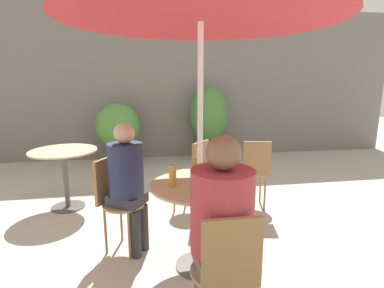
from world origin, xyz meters
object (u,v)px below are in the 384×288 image
object	(u,v)px
beer_glass_2	(173,176)
seated_person_1	(221,221)
beer_glass_0	(225,171)
beer_glass_1	(195,168)
bistro_chair_0	(115,195)
potted_plant_0	(118,128)
bistro_chair_3	(255,168)
umbrella	(201,1)
bistro_chair_2	(194,169)
cafe_table_far	(64,163)
cafe_table_near	(200,203)
seated_person_0	(128,177)
potted_plant_1	(209,119)
bistro_chair_1	(227,268)
beer_glass_3	(205,184)

from	to	relation	value
beer_glass_2	seated_person_1	bearing A→B (deg)	-71.64
beer_glass_0	beer_glass_1	bearing A→B (deg)	138.56
bistro_chair_0	beer_glass_2	world-z (taller)	beer_glass_2
beer_glass_0	potted_plant_0	world-z (taller)	potted_plant_0
bistro_chair_3	umbrella	bearing A→B (deg)	59.62
bistro_chair_0	beer_glass_1	distance (m)	0.79
bistro_chair_2	beer_glass_1	xyz separation A→B (m)	(-0.14, -0.88, 0.28)
potted_plant_0	cafe_table_far	bearing A→B (deg)	-104.36
bistro_chair_0	bistro_chair_2	bearing A→B (deg)	-21.16
beer_glass_0	umbrella	xyz separation A→B (m)	(-0.22, -0.03, 1.29)
beer_glass_1	umbrella	distance (m)	1.32
cafe_table_near	bistro_chair_2	xyz separation A→B (m)	(0.14, 1.10, -0.05)
cafe_table_far	seated_person_0	world-z (taller)	seated_person_0
bistro_chair_0	potted_plant_0	bearing A→B (deg)	33.64
potted_plant_0	beer_glass_0	bearing A→B (deg)	-71.49
cafe_table_far	potted_plant_1	bearing A→B (deg)	41.68
potted_plant_1	umbrella	world-z (taller)	umbrella
potted_plant_0	potted_plant_1	bearing A→B (deg)	1.56
seated_person_0	umbrella	xyz separation A→B (m)	(0.59, -0.34, 1.40)
bistro_chair_0	bistro_chair_3	world-z (taller)	same
bistro_chair_0	beer_glass_1	size ratio (longest dim) A/B	5.88
bistro_chair_3	umbrella	xyz separation A→B (m)	(-0.88, -1.04, 1.59)
bistro_chair_0	bistro_chair_1	distance (m)	1.43
bistro_chair_0	bistro_chair_1	size ratio (longest dim) A/B	1.00
seated_person_1	beer_glass_1	distance (m)	0.91
cafe_table_far	bistro_chair_2	size ratio (longest dim) A/B	0.90
bistro_chair_3	seated_person_0	world-z (taller)	seated_person_0
beer_glass_3	potted_plant_0	world-z (taller)	potted_plant_0
bistro_chair_1	beer_glass_0	xyz separation A→B (m)	(0.22, 0.85, 0.29)
cafe_table_near	beer_glass_3	xyz separation A→B (m)	(0.00, -0.22, 0.24)
potted_plant_1	seated_person_0	bearing A→B (deg)	-114.51
cafe_table_far	seated_person_1	distance (m)	2.58
cafe_table_near	umbrella	xyz separation A→B (m)	(0.00, 0.00, 1.54)
cafe_table_far	bistro_chair_3	xyz separation A→B (m)	(2.29, -0.42, -0.04)
bistro_chair_1	seated_person_0	world-z (taller)	seated_person_0
bistro_chair_2	bistro_chair_3	world-z (taller)	same
seated_person_1	beer_glass_2	world-z (taller)	seated_person_1
bistro_chair_3	potted_plant_0	world-z (taller)	potted_plant_0
bistro_chair_1	beer_glass_3	distance (m)	0.67
bistro_chair_0	umbrella	xyz separation A→B (m)	(0.72, -0.41, 1.59)
beer_glass_2	potted_plant_1	xyz separation A→B (m)	(1.05, 3.47, -0.00)
potted_plant_1	beer_glass_1	bearing A→B (deg)	-104.34
beer_glass_2	potted_plant_0	xyz separation A→B (m)	(-0.69, 3.43, -0.13)
bistro_chair_3	seated_person_1	bearing A→B (deg)	72.75
cafe_table_near	bistro_chair_0	distance (m)	0.83
beer_glass_2	cafe_table_near	bearing A→B (deg)	2.33
cafe_table_near	bistro_chair_2	bearing A→B (deg)	82.65
seated_person_1	beer_glass_3	distance (m)	0.47
cafe_table_far	umbrella	size ratio (longest dim) A/B	0.35
bistro_chair_0	bistro_chair_3	size ratio (longest dim) A/B	1.00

